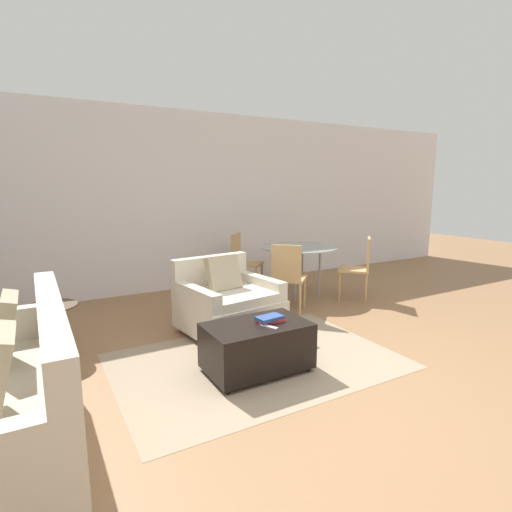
# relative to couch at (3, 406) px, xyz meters

# --- Properties ---
(ground_plane) EXTENTS (20.00, 20.00, 0.00)m
(ground_plane) POSITION_rel_couch_xyz_m (2.26, -0.51, -0.31)
(ground_plane) COLOR #936B47
(wall_back) EXTENTS (12.00, 0.06, 2.75)m
(wall_back) POSITION_rel_couch_xyz_m (2.26, 3.35, 1.06)
(wall_back) COLOR white
(wall_back) RESTS_ON ground_plane
(area_rug) EXTENTS (2.57, 1.77, 0.01)m
(area_rug) POSITION_rel_couch_xyz_m (1.98, 0.38, -0.31)
(area_rug) COLOR gray
(area_rug) RESTS_ON ground_plane
(couch) EXTENTS (0.85, 1.92, 0.93)m
(couch) POSITION_rel_couch_xyz_m (0.00, 0.00, 0.00)
(couch) COLOR beige
(couch) RESTS_ON ground_plane
(armchair) EXTENTS (1.07, 1.04, 0.86)m
(armchair) POSITION_rel_couch_xyz_m (2.07, 1.20, 0.02)
(armchair) COLOR beige
(armchair) RESTS_ON ground_plane
(ottoman) EXTENTS (0.90, 0.55, 0.44)m
(ottoman) POSITION_rel_couch_xyz_m (1.88, 0.21, -0.08)
(ottoman) COLOR black
(ottoman) RESTS_ON ground_plane
(book_stack) EXTENTS (0.26, 0.17, 0.05)m
(book_stack) POSITION_rel_couch_xyz_m (2.00, 0.20, 0.15)
(book_stack) COLOR #B72D28
(book_stack) RESTS_ON ottoman
(tv_remote_primary) EXTENTS (0.10, 0.16, 0.01)m
(tv_remote_primary) POSITION_rel_couch_xyz_m (1.93, 0.08, 0.13)
(tv_remote_primary) COLOR #B7B7BC
(tv_remote_primary) RESTS_ON ottoman
(side_table) EXTENTS (0.47, 0.47, 0.51)m
(side_table) POSITION_rel_couch_xyz_m (0.34, 1.41, 0.05)
(side_table) COLOR #4C3828
(side_table) RESTS_ON ground_plane
(picture_frame) EXTENTS (0.13, 0.06, 0.15)m
(picture_frame) POSITION_rel_couch_xyz_m (0.34, 1.41, 0.28)
(picture_frame) COLOR #8C6647
(picture_frame) RESTS_ON side_table
(dining_table) EXTENTS (1.13, 1.13, 0.73)m
(dining_table) POSITION_rel_couch_xyz_m (3.66, 2.08, 0.34)
(dining_table) COLOR #8C9E99
(dining_table) RESTS_ON ground_plane
(dining_chair_near_left) EXTENTS (0.59, 0.59, 0.90)m
(dining_chair_near_left) POSITION_rel_couch_xyz_m (3.04, 1.45, 0.20)
(dining_chair_near_left) COLOR tan
(dining_chair_near_left) RESTS_ON ground_plane
(dining_chair_near_right) EXTENTS (0.59, 0.59, 0.90)m
(dining_chair_near_right) POSITION_rel_couch_xyz_m (4.29, 1.45, 0.20)
(dining_chair_near_right) COLOR tan
(dining_chair_near_right) RESTS_ON ground_plane
(dining_chair_far_left) EXTENTS (0.59, 0.59, 0.90)m
(dining_chair_far_left) POSITION_rel_couch_xyz_m (3.04, 2.70, 0.20)
(dining_chair_far_left) COLOR tan
(dining_chair_far_left) RESTS_ON ground_plane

